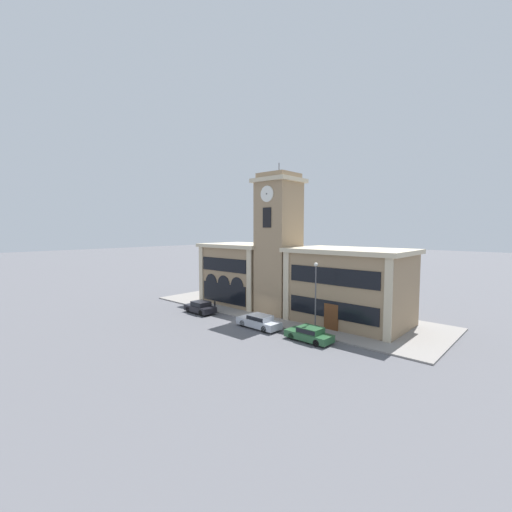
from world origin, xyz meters
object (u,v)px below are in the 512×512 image
Objects in this scene: parked_car_near at (200,307)px; parked_car_mid at (259,321)px; street_lamp at (316,288)px; bollard at (215,305)px; fire_hydrant at (267,319)px; parked_car_far at (309,334)px.

parked_car_near is 9.22m from parked_car_mid.
bollard is (-14.09, -0.09, -3.75)m from street_lamp.
bollard is at bearing -179.65° from street_lamp.
bollard is at bearing 178.62° from fire_hydrant.
parked_car_near is 4.69× the size of fire_hydrant.
bollard is (-8.83, 1.90, -0.05)m from parked_car_mid.
parked_car_near reaches higher than parked_car_far.
parked_car_near is at bearing -169.20° from fire_hydrant.
street_lamp is at bearing 0.35° from bollard.
parked_car_mid reaches higher than fire_hydrant.
street_lamp reaches higher than parked_car_mid.
bollard is 8.49m from fire_hydrant.
street_lamp is (5.26, 1.99, 3.70)m from parked_car_mid.
street_lamp is (14.49, 1.99, 3.68)m from parked_car_near.
street_lamp reaches higher than bollard.
fire_hydrant is (-6.26, 1.69, -0.11)m from parked_car_far.
parked_car_far is at bearing -178.14° from parked_car_near.
parked_car_near is at bearing -172.20° from street_lamp.
street_lamp reaches higher than parked_car_far.
street_lamp reaches higher than parked_car_near.
parked_car_near reaches higher than fire_hydrant.
parked_car_near reaches higher than parked_car_mid.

